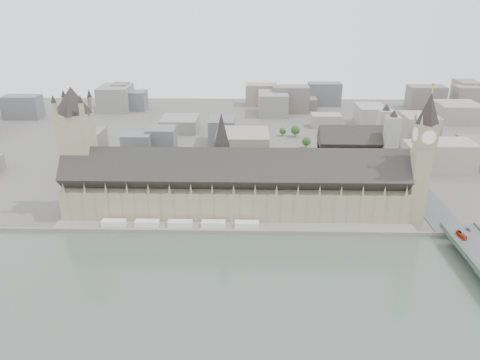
{
  "coord_description": "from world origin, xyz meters",
  "views": [
    {
      "loc": [
        12.03,
        -318.32,
        165.7
      ],
      "look_at": [
        3.98,
        34.0,
        22.97
      ],
      "focal_mm": 35.0,
      "sensor_mm": 36.0,
      "label": 1
    }
  ],
  "objects_px": {
    "red_bus_north": "(461,235)",
    "westminster_abbey": "(357,154)",
    "car_approach": "(468,229)",
    "victoria_tower": "(78,144)",
    "elizabeth_tower": "(423,150)",
    "palace_of_westminster": "(235,187)"
  },
  "relations": [
    {
      "from": "red_bus_north",
      "to": "westminster_abbey",
      "type": "bearing_deg",
      "value": 101.74
    },
    {
      "from": "red_bus_north",
      "to": "car_approach",
      "type": "height_order",
      "value": "red_bus_north"
    },
    {
      "from": "victoria_tower",
      "to": "car_approach",
      "type": "xyz_separation_m",
      "value": [
        287.36,
        -50.79,
        -44.32
      ]
    },
    {
      "from": "victoria_tower",
      "to": "elizabeth_tower",
      "type": "bearing_deg",
      "value": -3.96
    },
    {
      "from": "victoria_tower",
      "to": "westminster_abbey",
      "type": "distance_m",
      "value": 244.79
    },
    {
      "from": "palace_of_westminster",
      "to": "westminster_abbey",
      "type": "bearing_deg",
      "value": 34.17
    },
    {
      "from": "victoria_tower",
      "to": "westminster_abbey",
      "type": "bearing_deg",
      "value": 16.5
    },
    {
      "from": "red_bus_north",
      "to": "car_approach",
      "type": "xyz_separation_m",
      "value": [
        9.13,
        9.9,
        -0.82
      ]
    },
    {
      "from": "palace_of_westminster",
      "to": "victoria_tower",
      "type": "height_order",
      "value": "victoria_tower"
    },
    {
      "from": "elizabeth_tower",
      "to": "westminster_abbey",
      "type": "xyz_separation_m",
      "value": [
        -27.08,
        87.0,
        -33.01
      ]
    },
    {
      "from": "elizabeth_tower",
      "to": "westminster_abbey",
      "type": "height_order",
      "value": "elizabeth_tower"
    },
    {
      "from": "victoria_tower",
      "to": "car_approach",
      "type": "relative_size",
      "value": 22.88
    },
    {
      "from": "elizabeth_tower",
      "to": "car_approach",
      "type": "bearing_deg",
      "value": -50.15
    },
    {
      "from": "elizabeth_tower",
      "to": "red_bus_north",
      "type": "relative_size",
      "value": 10.33
    },
    {
      "from": "palace_of_westminster",
      "to": "car_approach",
      "type": "bearing_deg",
      "value": -15.06
    },
    {
      "from": "westminster_abbey",
      "to": "car_approach",
      "type": "distance_m",
      "value": 132.34
    },
    {
      "from": "westminster_abbey",
      "to": "palace_of_westminster",
      "type": "bearing_deg",
      "value": -145.83
    },
    {
      "from": "palace_of_westminster",
      "to": "car_approach",
      "type": "distance_m",
      "value": 171.65
    },
    {
      "from": "palace_of_westminster",
      "to": "westminster_abbey",
      "type": "xyz_separation_m",
      "value": [
        110.92,
        75.3,
        2.38
      ]
    },
    {
      "from": "elizabeth_tower",
      "to": "victoria_tower",
      "type": "relative_size",
      "value": 1.07
    },
    {
      "from": "car_approach",
      "to": "victoria_tower",
      "type": "bearing_deg",
      "value": 155.58
    },
    {
      "from": "westminster_abbey",
      "to": "red_bus_north",
      "type": "bearing_deg",
      "value": -70.74
    }
  ]
}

